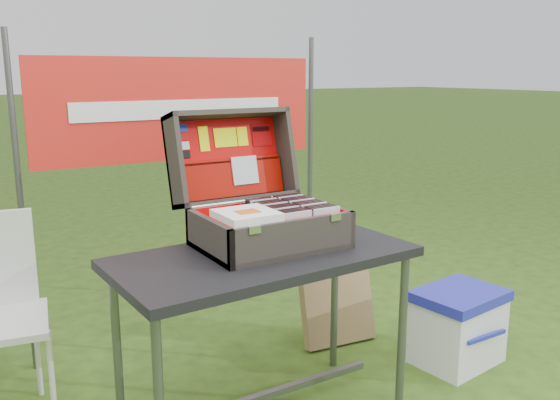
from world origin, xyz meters
TOP-DOWN VIEW (x-y plane):
  - table at (-0.08, 0.07)m, footprint 1.26×0.67m
  - table_top at (-0.08, 0.07)m, footprint 1.26×0.67m
  - table_leg_fr at (0.48, -0.18)m, footprint 0.04×0.04m
  - table_leg_bl at (-0.64, 0.32)m, footprint 0.04×0.04m
  - table_leg_br at (0.48, 0.32)m, footprint 0.04×0.04m
  - table_brace at (-0.08, 0.07)m, footprint 1.08×0.03m
  - suitcase at (-0.01, 0.20)m, footprint 0.59×0.58m
  - suitcase_base_bottom at (-0.01, 0.14)m, footprint 0.59×0.42m
  - suitcase_base_wall_front at (-0.01, -0.06)m, footprint 0.59×0.02m
  - suitcase_base_wall_back at (-0.01, 0.34)m, footprint 0.59×0.02m
  - suitcase_base_wall_left at (-0.29, 0.14)m, footprint 0.02×0.42m
  - suitcase_base_wall_right at (0.28, 0.14)m, footprint 0.02×0.42m
  - suitcase_liner_floor at (-0.01, 0.14)m, footprint 0.54×0.37m
  - suitcase_latch_left at (-0.20, -0.07)m, footprint 0.05×0.01m
  - suitcase_latch_right at (0.18, -0.07)m, footprint 0.05×0.01m
  - suitcase_hinge at (-0.01, 0.35)m, footprint 0.53×0.02m
  - suitcase_lid_back at (-0.01, 0.55)m, footprint 0.59×0.12m
  - suitcase_lid_rim_far at (-0.01, 0.53)m, footprint 0.59×0.16m
  - suitcase_lid_rim_near at (-0.01, 0.43)m, footprint 0.59×0.16m
  - suitcase_lid_rim_left at (-0.29, 0.48)m, footprint 0.02×0.25m
  - suitcase_lid_rim_right at (0.28, 0.48)m, footprint 0.02×0.25m
  - suitcase_lid_liner at (-0.01, 0.53)m, footprint 0.54×0.10m
  - suitcase_liner_wall_front at (-0.01, -0.04)m, footprint 0.54×0.01m
  - suitcase_liner_wall_back at (-0.01, 0.33)m, footprint 0.54×0.01m
  - suitcase_liner_wall_left at (-0.28, 0.14)m, footprint 0.01×0.37m
  - suitcase_liner_wall_right at (0.26, 0.14)m, footprint 0.01×0.37m
  - suitcase_lid_pocket at (-0.01, 0.49)m, footprint 0.52×0.07m
  - suitcase_pocket_edge at (-0.01, 0.50)m, footprint 0.51×0.02m
  - suitcase_pocket_cd at (0.06, 0.48)m, footprint 0.13×0.04m
  - lid_sticker_cc_a at (-0.22, 0.56)m, footprint 0.06×0.01m
  - lid_sticker_cc_b at (-0.22, 0.55)m, footprint 0.06×0.01m
  - lid_sticker_cc_c at (-0.22, 0.54)m, footprint 0.06×0.01m
  - lid_sticker_cc_d at (-0.22, 0.53)m, footprint 0.06×0.01m
  - lid_card_neon_tall at (-0.12, 0.55)m, footprint 0.05×0.03m
  - lid_card_neon_main at (-0.01, 0.55)m, footprint 0.12×0.02m
  - lid_card_neon_small at (0.08, 0.55)m, footprint 0.05×0.02m
  - lid_sticker_band at (0.19, 0.55)m, footprint 0.11×0.03m
  - lid_sticker_band_bar at (0.19, 0.56)m, footprint 0.09×0.01m
  - cd_left_0 at (0.03, -0.02)m, footprint 0.13×0.01m
  - cd_left_1 at (0.03, 0.00)m, footprint 0.13×0.01m
  - cd_left_2 at (0.03, 0.03)m, footprint 0.13×0.01m
  - cd_left_3 at (0.03, 0.05)m, footprint 0.13×0.01m
  - cd_left_4 at (0.03, 0.07)m, footprint 0.13×0.01m
  - cd_left_5 at (0.03, 0.10)m, footprint 0.13×0.01m
  - cd_left_6 at (0.03, 0.12)m, footprint 0.13×0.01m
  - cd_left_7 at (0.03, 0.14)m, footprint 0.13×0.01m
  - cd_left_8 at (0.03, 0.17)m, footprint 0.13×0.01m
  - cd_left_9 at (0.03, 0.19)m, footprint 0.13×0.01m
  - cd_left_10 at (0.03, 0.21)m, footprint 0.13×0.01m
  - cd_left_11 at (0.03, 0.23)m, footprint 0.13×0.01m
  - cd_left_12 at (0.03, 0.26)m, footprint 0.13×0.01m
  - cd_left_13 at (0.03, 0.28)m, footprint 0.13×0.01m
  - cd_left_14 at (0.03, 0.30)m, footprint 0.13×0.01m
  - cd_right_0 at (0.17, -0.02)m, footprint 0.13×0.01m
  - cd_right_1 at (0.17, 0.00)m, footprint 0.13×0.01m
  - cd_right_2 at (0.17, 0.03)m, footprint 0.13×0.01m
  - cd_right_3 at (0.17, 0.05)m, footprint 0.13×0.01m
  - cd_right_4 at (0.17, 0.07)m, footprint 0.13×0.01m
  - cd_right_5 at (0.17, 0.10)m, footprint 0.13×0.01m
  - cd_right_6 at (0.17, 0.12)m, footprint 0.13×0.01m
  - cd_right_7 at (0.17, 0.14)m, footprint 0.13×0.01m
  - cd_right_8 at (0.17, 0.17)m, footprint 0.13×0.01m
  - cd_right_9 at (0.17, 0.19)m, footprint 0.13×0.01m
  - cd_right_10 at (0.17, 0.21)m, footprint 0.13×0.01m
  - cd_right_11 at (0.17, 0.23)m, footprint 0.13×0.01m
  - cd_right_12 at (0.17, 0.26)m, footprint 0.13×0.01m
  - cd_right_13 at (0.17, 0.28)m, footprint 0.13×0.01m
  - cd_right_14 at (0.17, 0.30)m, footprint 0.13×0.01m
  - songbook_0 at (-0.16, 0.06)m, footprint 0.22×0.22m
  - songbook_1 at (-0.16, 0.06)m, footprint 0.22×0.22m
  - songbook_2 at (-0.16, 0.06)m, footprint 0.22×0.22m
  - songbook_3 at (-0.16, 0.06)m, footprint 0.22×0.22m
  - songbook_4 at (-0.16, 0.06)m, footprint 0.22×0.22m
  - songbook_5 at (-0.16, 0.06)m, footprint 0.22×0.22m
  - songbook_graphic at (-0.16, 0.05)m, footprint 0.09×0.07m
  - cooler at (1.06, 0.02)m, footprint 0.49×0.39m
  - cooler_body at (1.06, 0.02)m, footprint 0.46×0.37m
  - cooler_lid at (1.06, 0.02)m, footprint 0.49×0.39m
  - cooler_handle at (1.06, -0.17)m, footprint 0.27×0.02m
  - chair_leg_fr at (-0.88, 0.46)m, footprint 0.02×0.02m
  - chair_leg_br at (-0.88, 0.81)m, footprint 0.02×0.02m
  - chair_upright_right at (-0.88, 0.83)m, footprint 0.02×0.02m
  - cardboard_box at (0.66, 0.54)m, footprint 0.44×0.22m
  - banner_post_left at (-0.85, 1.10)m, footprint 0.03×0.03m
  - banner_post_right at (0.85, 1.10)m, footprint 0.03×0.03m
  - banner at (0.00, 1.09)m, footprint 1.60×0.02m
  - banner_text at (0.00, 1.08)m, footprint 1.20×0.00m

SIDE VIEW (x-z plane):
  - table_brace at x=-0.08m, z-range 0.10..0.14m
  - cooler_body at x=1.06m, z-range 0.00..0.34m
  - cooler at x=1.06m, z-range 0.00..0.40m
  - cooler_handle at x=1.06m, z-range 0.20..0.22m
  - cardboard_box at x=0.66m, z-range 0.00..0.45m
  - chair_leg_fr at x=-0.88m, z-range 0.00..0.46m
  - chair_leg_br at x=-0.88m, z-range 0.00..0.46m
  - table_leg_fr at x=0.48m, z-range 0.00..0.73m
  - table_leg_bl at x=-0.64m, z-range 0.00..0.73m
  - table_leg_br at x=0.48m, z-range 0.00..0.73m
  - cooler_lid at x=1.06m, z-range 0.34..0.40m
  - table at x=-0.08m, z-range 0.00..0.77m
  - chair_upright_right at x=-0.88m, z-range 0.46..0.90m
  - table_top at x=-0.08m, z-range 0.73..0.77m
  - suitcase_base_bottom at x=-0.01m, z-range 0.77..0.79m
  - suitcase_liner_floor at x=-0.01m, z-range 0.79..0.80m
  - suitcase_base_wall_front at x=-0.01m, z-range 0.77..0.93m
  - suitcase_base_wall_back at x=-0.01m, z-range 0.77..0.93m
  - suitcase_base_wall_left at x=-0.29m, z-range 0.77..0.93m
  - suitcase_base_wall_right at x=0.28m, z-range 0.77..0.93m
  - banner_post_left at x=-0.85m, z-range 0.00..1.70m
  - banner_post_right at x=0.85m, z-range 0.00..1.70m
  - suitcase_liner_wall_front at x=-0.01m, z-range 0.79..0.93m
  - suitcase_liner_wall_back at x=-0.01m, z-range 0.79..0.93m
  - suitcase_liner_wall_left at x=-0.28m, z-range 0.79..0.93m
  - suitcase_liner_wall_right at x=0.26m, z-range 0.79..0.93m
  - cd_left_0 at x=0.03m, z-range 0.80..0.95m
  - cd_left_1 at x=0.03m, z-range 0.80..0.95m
  - cd_left_2 at x=0.03m, z-range 0.80..0.95m
  - cd_left_3 at x=0.03m, z-range 0.80..0.95m
  - cd_left_4 at x=0.03m, z-range 0.80..0.95m
  - cd_left_5 at x=0.03m, z-range 0.80..0.95m
  - cd_left_6 at x=0.03m, z-range 0.80..0.95m
  - cd_left_7 at x=0.03m, z-range 0.80..0.95m
  - cd_left_8 at x=0.03m, z-range 0.80..0.95m
  - cd_left_9 at x=0.03m, z-range 0.80..0.95m
  - cd_left_10 at x=0.03m, z-range 0.80..0.95m
  - cd_left_11 at x=0.03m, z-range 0.80..0.95m
  - cd_left_12 at x=0.03m, z-range 0.80..0.95m
  - cd_left_13 at x=0.03m, z-range 0.80..0.95m
  - cd_left_14 at x=0.03m, z-range 0.80..0.95m
  - cd_right_0 at x=0.17m, z-range 0.80..0.95m
  - cd_right_1 at x=0.17m, z-range 0.80..0.95m
  - cd_right_2 at x=0.17m, z-range 0.80..0.95m
  - cd_right_3 at x=0.17m, z-range 0.80..0.95m
  - cd_right_4 at x=0.17m, z-range 0.80..0.95m
  - cd_right_5 at x=0.17m, z-range 0.80..0.95m
  - cd_right_6 at x=0.17m, z-range 0.80..0.95m
  - cd_right_7 at x=0.17m, z-range 0.80..0.95m
  - cd_right_8 at x=0.17m, z-range 0.80..0.95m
  - cd_right_9 at x=0.17m, z-range 0.80..0.95m
  - cd_right_10 at x=0.17m, z-range 0.80..0.95m
  - cd_right_11 at x=0.17m, z-range 0.80..0.95m
  - cd_right_12 at x=0.17m, z-range 0.80..0.95m
  - cd_right_13 at x=0.17m, z-range 0.80..0.95m
  - cd_right_14 at x=0.17m, z-range 0.80..0.95m
  - suitcase_latch_left at x=-0.20m, z-range 0.90..0.93m
  - suitcase_latch_right at x=0.18m, z-range 0.90..0.93m
  - suitcase_lid_rim_near at x=-0.01m, z-range 0.89..0.95m
  - suitcase_hinge at x=-0.01m, z-range 0.92..0.94m
  - songbook_0 at x=-0.16m, z-range 0.93..0.93m
  - songbook_1 at x=-0.16m, z-range 0.93..0.94m
  - songbook_2 at x=-0.16m, z-range 0.94..0.94m
  - songbook_3 at x=-0.16m, z-range 0.94..0.95m
  - songbook_4 at x=-0.16m, z-range 0.95..0.95m
  - songbook_5 at x=-0.16m, z-range 0.95..0.96m
  - songbook_graphic at x=-0.16m, z-range 0.96..0.96m
  - suitcase_lid_pocket at x=-0.01m, z-range 0.92..1.10m
  - suitcase at x=-0.01m, z-range 0.77..1.32m
  - suitcase_pocket_cd at x=0.06m, z-range 0.98..1.11m
  - suitcase_pocket_edge at x=-0.01m, z-range 1.08..1.11m
  - suitcase_lid_back at x=-0.01m, z-range 0.89..1.30m
  - suitcase_lid_liner at x=-0.01m, z-range 0.92..1.28m
  - suitcase_lid_rim_left at x=-0.29m, z-range 0.89..1.34m
  - suitcase_lid_rim_right at x=0.28m, z-range 0.89..1.34m
  - lid_sticker_cc_d at x=-0.22m, z-range 1.12..1.15m
  - lid_sticker_cc_c at x=-0.22m, z-range 1.15..1.19m
  - lid_card_neon_tall at x=-0.12m, z-range 1.14..1.25m
  - lid_card_neon_main at x=-0.01m, z-range 1.15..1.24m
  - lid_card_neon_small at x=0.08m, z-range 1.15..1.24m
  - lid_sticker_band at x=0.19m, z-range 1.15..1.25m
  - lid_sticker_cc_b at x=-0.22m, z-range 1.19..1.23m
  - lid_sticker_band_bar at x=0.19m, z-range 1.21..1.24m
  - lid_sticker_cc_a at x=-0.22m, z-range 1.23..1.27m
  - banner at x=0.00m, z-range 1.02..1.58m
  - banner_text at x=0.00m, z-range 1.25..1.35m
  - suitcase_lid_rim_far at x=-0.01m, z-range 1.28..1.34m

